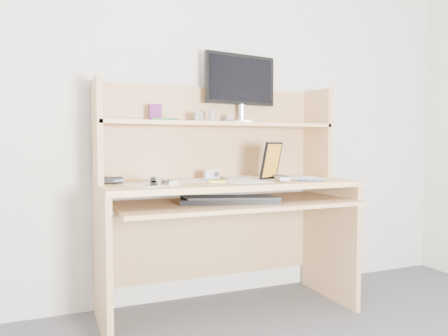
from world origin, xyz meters
name	(u,v)px	position (x,y,z in m)	size (l,w,h in m)	color
back_wall	(208,96)	(0.00, 1.80, 1.25)	(3.60, 0.04, 2.50)	silver
desk	(222,189)	(0.00, 1.56, 0.69)	(1.40, 0.70, 1.30)	tan
paper_clutter	(228,180)	(0.00, 1.48, 0.75)	(1.32, 0.54, 0.01)	white
keyboard	(229,200)	(-0.06, 1.32, 0.67)	(0.54, 0.33, 0.03)	black
tv_remote	(281,178)	(0.28, 1.37, 0.77)	(0.05, 0.20, 0.02)	#9C9C97
flip_phone	(170,182)	(-0.37, 1.34, 0.77)	(0.05, 0.10, 0.02)	silver
stapler	(154,180)	(-0.44, 1.39, 0.77)	(0.03, 0.11, 0.03)	black
wallet	(112,180)	(-0.62, 1.56, 0.77)	(0.10, 0.09, 0.03)	black
sticky_note_pad	(217,181)	(-0.09, 1.42, 0.76)	(0.08, 0.08, 0.01)	yellow
digital_camera	(211,174)	(-0.06, 1.58, 0.78)	(0.09, 0.03, 0.05)	#B4B5B7
game_case	(271,161)	(0.25, 1.43, 0.86)	(0.15, 0.02, 0.21)	black
blue_pen	(310,180)	(0.39, 1.26, 0.76)	(0.01, 0.01, 0.13)	#1644AA
card_box	(155,113)	(-0.36, 1.68, 1.13)	(0.07, 0.02, 0.10)	maroon
shelf_book	(166,120)	(-0.30, 1.67, 1.09)	(0.13, 0.18, 0.02)	#37894F
chip_stack_a	(200,117)	(-0.10, 1.65, 1.11)	(0.04, 0.04, 0.06)	black
chip_stack_b	(197,117)	(-0.13, 1.61, 1.11)	(0.04, 0.04, 0.06)	white
chip_stack_c	(228,119)	(0.08, 1.67, 1.10)	(0.04, 0.04, 0.05)	black
chip_stack_d	(212,116)	(-0.05, 1.60, 1.12)	(0.04, 0.04, 0.07)	white
monitor	(241,87)	(0.18, 1.71, 1.31)	(0.49, 0.24, 0.42)	#BCBBC1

